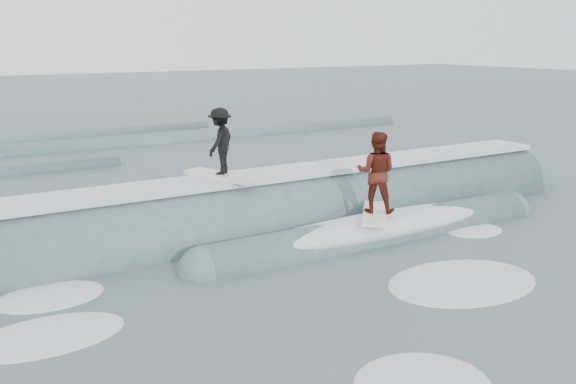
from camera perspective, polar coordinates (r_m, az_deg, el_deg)
ground at (r=12.98m, az=6.95°, el=-7.36°), size 160.00×160.00×0.00m
breaking_wave at (r=15.99m, az=-0.70°, el=-3.09°), size 20.55×4.11×2.65m
surfer_black at (r=15.07m, az=-6.03°, el=4.20°), size 1.21×2.07×1.66m
surfer_red at (r=14.89m, az=7.84°, el=1.46°), size 1.71×1.88×1.98m
whitewater at (r=12.26m, az=13.44°, el=-8.92°), size 14.28×7.93×0.10m
far_swells at (r=27.90m, az=-21.27°, el=3.07°), size 38.55×8.65×0.80m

